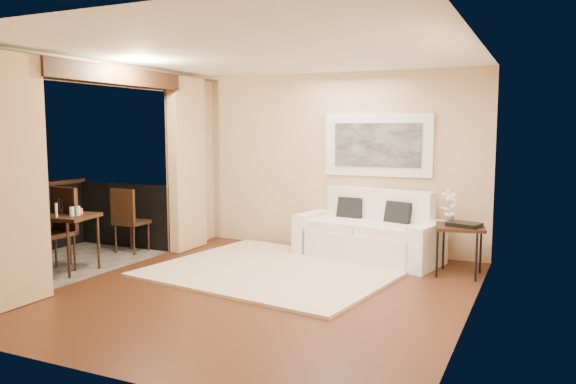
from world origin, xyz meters
The scene contains 18 objects.
floor centered at (0.00, 0.00, 0.00)m, with size 5.00×5.00×0.00m, color #4F2A17.
room_shell centered at (-2.13, 0.00, 2.52)m, with size 5.00×6.40×5.00m.
balcony centered at (-3.31, 0.00, 0.18)m, with size 1.81×2.60×1.17m.
curtains centered at (-2.11, 0.00, 1.34)m, with size 0.16×4.80×2.64m.
artwork centered at (0.61, 2.46, 1.62)m, with size 1.62×0.07×0.92m.
rug centered at (-0.25, 0.88, 0.02)m, with size 3.01×2.62×0.04m, color beige.
sofa centered at (0.63, 2.09, 0.35)m, with size 2.18×1.28×0.98m.
side_table centered at (1.93, 1.67, 0.58)m, with size 0.69×0.69×0.64m.
tray centered at (1.99, 1.62, 0.67)m, with size 0.38×0.28×0.05m, color black.
orchid centered at (1.77, 1.84, 0.86)m, with size 0.23×0.16×0.45m, color white.
bistro_table centered at (-2.73, -0.26, 0.66)m, with size 0.74×0.74×0.75m.
balcony_chair_far centered at (-2.76, 0.90, 0.57)m, with size 0.42×0.43×0.98m.
balcony_chair_near centered at (-2.88, -0.28, 0.64)m, with size 0.52×0.52×1.09m.
ice_bucket centered at (-2.90, -0.13, 0.85)m, with size 0.18×0.18×0.20m, color white.
candle centered at (-2.64, -0.13, 0.78)m, with size 0.06×0.06×0.07m, color red.
vase centered at (-2.70, -0.47, 0.84)m, with size 0.04×0.04×0.18m, color silver.
glass_a centered at (-2.59, -0.33, 0.81)m, with size 0.06×0.06×0.12m, color white.
glass_b centered at (-2.57, -0.24, 0.81)m, with size 0.06×0.06×0.12m, color white.
Camera 1 is at (2.89, -5.59, 1.86)m, focal length 35.00 mm.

